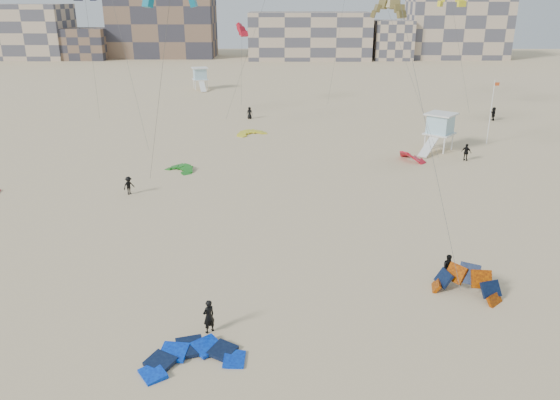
{
  "coord_description": "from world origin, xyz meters",
  "views": [
    {
      "loc": [
        3.22,
        -22.86,
        15.79
      ],
      "look_at": [
        3.02,
        6.0,
        5.02
      ],
      "focal_mm": 35.0,
      "sensor_mm": 36.0,
      "label": 1
    }
  ],
  "objects_px": {
    "kite_ground_orange": "(465,294)",
    "kite_ground_blue": "(193,361)",
    "lifeguard_tower_near": "(440,132)",
    "kitesurfer_main": "(209,316)"
  },
  "relations": [
    {
      "from": "kitesurfer_main",
      "to": "lifeguard_tower_near",
      "type": "xyz_separation_m",
      "value": [
        20.64,
        34.78,
        1.12
      ]
    },
    {
      "from": "kite_ground_orange",
      "to": "lifeguard_tower_near",
      "type": "xyz_separation_m",
      "value": [
        6.63,
        30.97,
        2.02
      ]
    },
    {
      "from": "kitesurfer_main",
      "to": "lifeguard_tower_near",
      "type": "bearing_deg",
      "value": -162.92
    },
    {
      "from": "kite_ground_orange",
      "to": "kite_ground_blue",
      "type": "bearing_deg",
      "value": -127.53
    },
    {
      "from": "kite_ground_blue",
      "to": "kite_ground_orange",
      "type": "height_order",
      "value": "kite_ground_orange"
    },
    {
      "from": "kite_ground_orange",
      "to": "lifeguard_tower_near",
      "type": "relative_size",
      "value": 0.62
    },
    {
      "from": "kite_ground_blue",
      "to": "kite_ground_orange",
      "type": "relative_size",
      "value": 1.16
    },
    {
      "from": "kite_ground_blue",
      "to": "kitesurfer_main",
      "type": "xyz_separation_m",
      "value": [
        0.46,
        2.38,
        0.9
      ]
    },
    {
      "from": "kite_ground_blue",
      "to": "kitesurfer_main",
      "type": "height_order",
      "value": "kitesurfer_main"
    },
    {
      "from": "kite_ground_blue",
      "to": "lifeguard_tower_near",
      "type": "distance_m",
      "value": 42.77
    }
  ]
}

